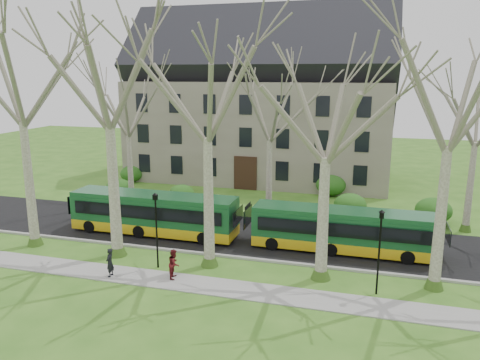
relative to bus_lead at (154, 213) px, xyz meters
name	(u,v)px	position (x,y,z in m)	size (l,w,h in m)	color
ground	(264,272)	(8.71, -4.12, -1.50)	(120.00, 120.00, 0.00)	#396C1E
sidewalk	(253,291)	(8.71, -6.62, -1.47)	(70.00, 2.00, 0.06)	gray
road	(283,239)	(8.71, 1.38, -1.47)	(80.00, 8.00, 0.06)	black
curb	(270,261)	(8.71, -2.62, -1.43)	(80.00, 0.25, 0.14)	#A5A39E
building	(261,100)	(2.71, 19.88, 6.57)	(26.50, 12.20, 16.00)	slate
tree_row_verge	(267,147)	(8.71, -3.82, 5.50)	(49.00, 7.00, 14.00)	gray
tree_row_far	(281,138)	(7.38, 6.88, 4.50)	(33.00, 7.00, 12.00)	gray
lamp_row	(261,234)	(8.71, -5.12, 1.07)	(36.22, 0.22, 4.30)	black
hedges	(248,190)	(4.04, 9.88, -0.50)	(30.60, 8.60, 2.00)	#205D1A
bus_lead	(154,213)	(0.00, 0.00, 0.00)	(11.52, 2.40, 2.88)	#17512A
bus_follow	(342,230)	(12.60, 0.20, -0.07)	(10.95, 2.28, 2.74)	#17512A
pedestrian_a	(110,262)	(0.80, -7.01, -0.65)	(0.58, 0.38, 1.58)	black
pedestrian_b	(174,264)	(4.23, -6.24, -0.64)	(0.78, 0.61, 1.60)	#551317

